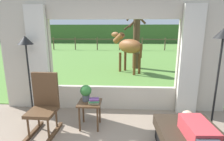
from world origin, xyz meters
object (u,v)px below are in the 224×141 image
(rocking_chair, at_px, (44,104))
(reclining_person, at_px, (204,139))
(side_table, at_px, (90,107))
(pasture_tree, at_px, (136,33))
(floor_lamp_right, at_px, (221,50))
(potted_plant, at_px, (86,92))
(book_stack, at_px, (94,101))
(horse, at_px, (128,46))
(floor_lamp_left, at_px, (27,52))

(rocking_chair, bearing_deg, reclining_person, -18.27)
(side_table, height_order, pasture_tree, pasture_tree)
(floor_lamp_right, bearing_deg, rocking_chair, -176.73)
(potted_plant, height_order, pasture_tree, pasture_tree)
(pasture_tree, bearing_deg, book_stack, -102.04)
(reclining_person, height_order, potted_plant, potted_plant)
(floor_lamp_right, bearing_deg, pasture_tree, 100.84)
(reclining_person, relative_size, rocking_chair, 1.28)
(rocking_chair, distance_m, potted_plant, 0.79)
(pasture_tree, bearing_deg, horse, -112.30)
(floor_lamp_left, bearing_deg, reclining_person, -27.32)
(side_table, bearing_deg, book_stack, -31.87)
(potted_plant, relative_size, book_stack, 1.48)
(rocking_chair, bearing_deg, pasture_tree, 71.68)
(rocking_chair, distance_m, horse, 5.06)
(reclining_person, relative_size, side_table, 2.76)
(book_stack, height_order, floor_lamp_left, floor_lamp_left)
(book_stack, height_order, floor_lamp_right, floor_lamp_right)
(reclining_person, height_order, rocking_chair, rocking_chair)
(reclining_person, xyz_separation_m, floor_lamp_right, (0.65, 1.09, 1.03))
(potted_plant, height_order, horse, horse)
(side_table, relative_size, book_stack, 2.41)
(floor_lamp_right, bearing_deg, floor_lamp_left, 172.36)
(rocking_chair, distance_m, floor_lamp_left, 1.25)
(horse, bearing_deg, side_table, -145.60)
(potted_plant, height_order, floor_lamp_right, floor_lamp_right)
(rocking_chair, bearing_deg, floor_lamp_right, 5.17)
(rocking_chair, height_order, horse, horse)
(reclining_person, distance_m, horse, 5.72)
(reclining_person, distance_m, pasture_tree, 6.67)
(floor_lamp_left, bearing_deg, book_stack, -19.82)
(rocking_chair, relative_size, pasture_tree, 0.35)
(horse, bearing_deg, potted_plant, -146.73)
(reclining_person, bearing_deg, rocking_chair, 157.26)
(floor_lamp_right, relative_size, pasture_tree, 0.59)
(reclining_person, bearing_deg, horse, 95.26)
(horse, bearing_deg, book_stack, -144.33)
(book_stack, xyz_separation_m, horse, (0.80, 4.58, 0.58))
(floor_lamp_left, height_order, pasture_tree, pasture_tree)
(rocking_chair, height_order, side_table, rocking_chair)
(rocking_chair, distance_m, floor_lamp_right, 3.29)
(book_stack, bearing_deg, reclining_person, -33.65)
(potted_plant, xyz_separation_m, horse, (0.97, 4.47, 0.45))
(floor_lamp_left, distance_m, pasture_tree, 5.65)
(side_table, bearing_deg, floor_lamp_left, 161.07)
(rocking_chair, height_order, potted_plant, rocking_chair)
(horse, xyz_separation_m, pasture_tree, (0.38, 0.92, 0.55))
(horse, bearing_deg, rocking_chair, -154.28)
(book_stack, height_order, pasture_tree, pasture_tree)
(reclining_person, distance_m, floor_lamp_right, 1.63)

